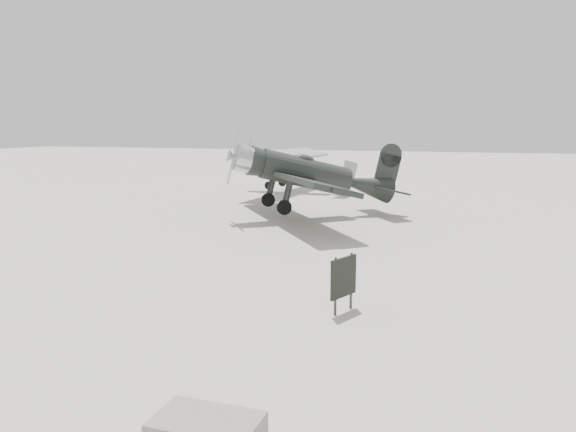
# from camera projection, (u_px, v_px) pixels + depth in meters

# --- Properties ---
(ground) EXTENTS (160.00, 160.00, 0.00)m
(ground) POSITION_uv_depth(u_px,v_px,m) (339.00, 266.00, 18.53)
(ground) COLOR #A39B90
(ground) RESTS_ON ground
(lowwing_monoplane) EXTENTS (10.16, 11.33, 4.02)m
(lowwing_monoplane) POSITION_uv_depth(u_px,v_px,m) (313.00, 175.00, 27.71)
(lowwing_monoplane) COLOR black
(lowwing_monoplane) RESTS_ON ground
(highwing_monoplane) EXTENTS (8.01, 11.26, 3.18)m
(highwing_monoplane) POSITION_uv_depth(u_px,v_px,m) (295.00, 163.00, 38.15)
(highwing_monoplane) COLOR gray
(highwing_monoplane) RESTS_ON ground
(sign_board) EXTENTS (0.46, 0.94, 1.44)m
(sign_board) POSITION_uv_depth(u_px,v_px,m) (343.00, 278.00, 13.85)
(sign_board) COLOR #333333
(sign_board) RESTS_ON ground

